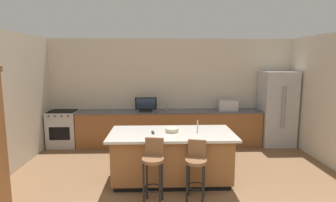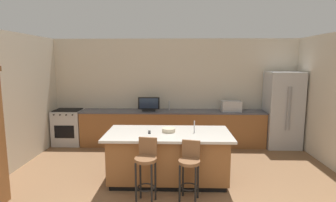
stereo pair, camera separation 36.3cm
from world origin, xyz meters
name	(u,v)px [view 1 (the left image)]	position (x,y,z in m)	size (l,w,h in m)	color
wall_back	(171,91)	(0.00, 4.81, 1.38)	(6.92, 0.12, 2.76)	beige
counter_back	(170,128)	(-0.06, 4.43, 0.46)	(4.73, 0.62, 0.91)	brown
kitchen_island	(172,156)	(-0.10, 2.27, 0.47)	(2.23, 1.10, 0.92)	black
refrigerator	(277,109)	(2.73, 4.38, 0.96)	(0.83, 0.74, 1.92)	#B7BABF
range_oven	(64,129)	(-2.79, 4.43, 0.46)	(0.72, 0.63, 0.93)	#B7BABF
microwave	(227,105)	(1.45, 4.43, 1.04)	(0.48, 0.36, 0.26)	#B7BABF
tv_monitor	(146,105)	(-0.66, 4.38, 1.08)	(0.55, 0.16, 0.36)	black
sink_faucet_back	(166,106)	(-0.14, 4.53, 1.03)	(0.02, 0.02, 0.24)	#B2B2B7
sink_faucet_island	(198,126)	(0.36, 2.27, 1.03)	(0.02, 0.02, 0.22)	#B2B2B7
bar_stool_left	(153,165)	(-0.42, 1.50, 0.61)	(0.34, 0.36, 1.01)	brown
bar_stool_right	(196,165)	(0.25, 1.59, 0.56)	(0.35, 0.37, 0.95)	brown
fruit_bowl	(172,130)	(-0.10, 2.31, 0.95)	(0.24, 0.24, 0.07)	beige
tv_remote	(153,132)	(-0.44, 2.25, 0.93)	(0.04, 0.17, 0.02)	black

